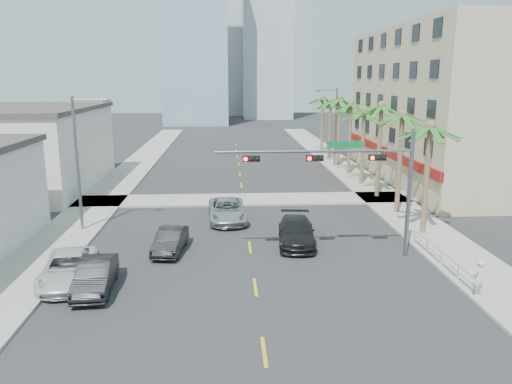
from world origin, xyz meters
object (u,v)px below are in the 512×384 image
at_px(pedestrian, 478,278).
at_px(traffic_signal_mast, 355,171).
at_px(car_parked_mid, 95,276).
at_px(car_lane_left, 170,241).
at_px(car_parked_far, 69,268).
at_px(car_lane_center, 227,210).
at_px(car_lane_right, 296,232).

bearing_deg(pedestrian, traffic_signal_mast, -91.53).
distance_m(car_parked_mid, car_lane_left, 6.18).
height_order(car_parked_mid, car_lane_left, car_parked_mid).
height_order(car_parked_far, pedestrian, pedestrian).
height_order(car_lane_center, pedestrian, pedestrian).
relative_size(car_parked_far, car_lane_right, 1.00).
bearing_deg(car_lane_left, traffic_signal_mast, -1.87).
height_order(traffic_signal_mast, car_lane_left, traffic_signal_mast).
relative_size(traffic_signal_mast, car_parked_mid, 2.41).
distance_m(car_lane_left, pedestrian, 16.80).
relative_size(traffic_signal_mast, car_lane_right, 2.05).
relative_size(car_lane_center, car_lane_right, 1.05).
bearing_deg(pedestrian, car_lane_center, -88.82).
bearing_deg(pedestrian, car_lane_right, -87.79).
relative_size(traffic_signal_mast, pedestrian, 6.26).
bearing_deg(car_parked_far, car_lane_right, 15.56).
xyz_separation_m(car_lane_left, car_lane_right, (7.70, 1.00, 0.09)).
bearing_deg(traffic_signal_mast, car_lane_right, 138.50).
relative_size(traffic_signal_mast, car_parked_far, 2.04).
bearing_deg(car_parked_far, car_parked_mid, -41.22).
height_order(car_parked_far, car_lane_center, car_lane_center).
xyz_separation_m(car_parked_far, pedestrian, (19.70, -3.09, 0.28)).
bearing_deg(car_lane_right, car_parked_far, -151.41).
relative_size(car_parked_far, pedestrian, 3.07).
height_order(traffic_signal_mast, car_lane_center, traffic_signal_mast).
bearing_deg(car_parked_mid, car_parked_far, 142.66).
distance_m(car_parked_mid, pedestrian, 18.22).
relative_size(car_parked_far, car_lane_left, 1.28).
xyz_separation_m(car_parked_far, car_lane_center, (8.04, 10.74, 0.03)).
xyz_separation_m(car_parked_mid, pedestrian, (18.10, -2.04, 0.28)).
relative_size(car_parked_mid, car_lane_center, 0.81).
distance_m(car_parked_far, pedestrian, 19.94).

